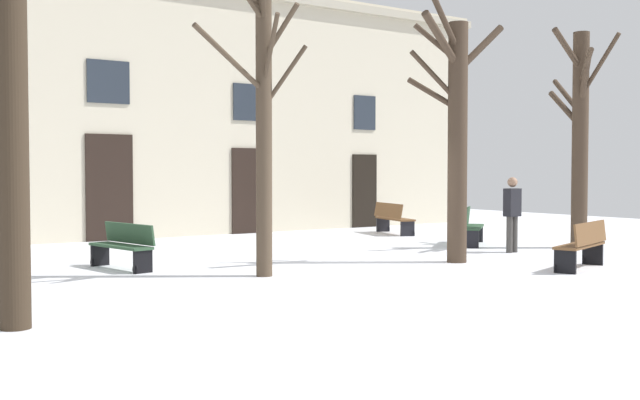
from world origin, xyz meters
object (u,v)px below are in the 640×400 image
object	(u,v)px
tree_foreground	(263,112)
bench_far_corner	(393,218)
litter_bin	(18,244)
person_by_shop_door	(512,211)
tree_left_of_center	(456,130)
tree_right_of_center	(8,83)
tree_near_facade	(579,131)
bench_near_center_tree	(471,226)
bench_back_to_back_left	(583,245)
bench_by_litter_bin	(123,245)

from	to	relation	value
tree_foreground	bench_far_corner	xyz separation A→B (m)	(7.57, 5.58, -2.40)
litter_bin	person_by_shop_door	distance (m)	10.47
tree_left_of_center	tree_foreground	bearing A→B (deg)	174.51
tree_left_of_center	tree_right_of_center	size ratio (longest dim) A/B	0.91
tree_left_of_center	tree_right_of_center	bearing A→B (deg)	-169.03
tree_near_facade	tree_left_of_center	distance (m)	4.48
bench_near_center_tree	tree_foreground	bearing A→B (deg)	155.52
tree_left_of_center	person_by_shop_door	size ratio (longest dim) A/B	3.02
bench_near_center_tree	bench_far_corner	world-z (taller)	bench_near_center_tree
bench_back_to_back_left	bench_by_litter_bin	bearing A→B (deg)	-53.51
bench_back_to_back_left	bench_by_litter_bin	size ratio (longest dim) A/B	1.04
tree_right_of_center	bench_near_center_tree	xyz separation A→B (m)	(11.70, 4.09, -2.38)
litter_bin	tree_near_facade	bearing A→B (deg)	-18.81
litter_bin	bench_far_corner	world-z (taller)	bench_far_corner
tree_foreground	bench_near_center_tree	size ratio (longest dim) A/B	3.33
litter_bin	tree_foreground	bearing A→B (deg)	-52.10
tree_near_facade	bench_far_corner	world-z (taller)	tree_near_facade
bench_back_to_back_left	tree_near_facade	bearing A→B (deg)	-160.89
tree_right_of_center	tree_near_facade	bearing A→B (deg)	9.17
tree_near_facade	person_by_shop_door	world-z (taller)	tree_near_facade
bench_near_center_tree	bench_by_litter_bin	size ratio (longest dim) A/B	0.94
bench_by_litter_bin	tree_right_of_center	bearing A→B (deg)	-44.45
tree_near_facade	bench_near_center_tree	world-z (taller)	tree_near_facade
litter_bin	bench_by_litter_bin	distance (m)	2.27
person_by_shop_door	bench_back_to_back_left	bearing A→B (deg)	-116.83
tree_foreground	litter_bin	world-z (taller)	tree_foreground
litter_bin	tree_left_of_center	bearing A→B (deg)	-31.20
tree_right_of_center	bench_far_corner	size ratio (longest dim) A/B	2.97
litter_bin	bench_back_to_back_left	size ratio (longest dim) A/B	0.45
bench_near_center_tree	bench_far_corner	xyz separation A→B (m)	(0.50, 3.61, -0.01)
tree_right_of_center	person_by_shop_door	distance (m)	11.58
litter_bin	bench_far_corner	size ratio (longest dim) A/B	0.43
tree_right_of_center	litter_bin	world-z (taller)	tree_right_of_center
tree_left_of_center	bench_by_litter_bin	size ratio (longest dim) A/B	3.00
bench_near_center_tree	tree_left_of_center	bearing A→B (deg)	179.62
litter_bin	bench_by_litter_bin	xyz separation A→B (m)	(1.50, -1.71, 0.04)
tree_left_of_center	bench_by_litter_bin	bearing A→B (deg)	154.87
litter_bin	bench_near_center_tree	distance (m)	10.45
tree_left_of_center	bench_far_corner	world-z (taller)	tree_left_of_center
tree_foreground	bench_far_corner	bearing A→B (deg)	36.39
tree_near_facade	bench_back_to_back_left	distance (m)	4.75
tree_near_facade	litter_bin	bearing A→B (deg)	161.19
person_by_shop_door	tree_foreground	bearing A→B (deg)	177.84
tree_left_of_center	tree_foreground	xyz separation A→B (m)	(-4.21, 0.40, 0.21)
bench_far_corner	bench_back_to_back_left	distance (m)	8.39
tree_left_of_center	bench_by_litter_bin	xyz separation A→B (m)	(-5.87, 2.76, -2.20)
tree_foreground	bench_by_litter_bin	bearing A→B (deg)	125.30
tree_left_of_center	bench_near_center_tree	world-z (taller)	tree_left_of_center
tree_right_of_center	person_by_shop_door	xyz separation A→B (m)	(11.18, 2.32, -1.92)
bench_by_litter_bin	person_by_shop_door	xyz separation A→B (m)	(8.23, -2.14, 0.49)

